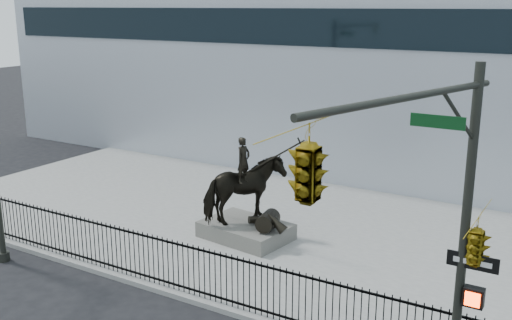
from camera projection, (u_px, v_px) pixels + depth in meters
The scene contains 6 objects.
plaza at pixel (296, 233), 21.26m from camera, with size 30.00×12.00×0.15m, color gray.
building at pixel (414, 74), 30.91m from camera, with size 44.00×14.00×9.00m, color silver.
picket_fence at pixel (200, 272), 16.29m from camera, with size 22.10×0.10×1.50m.
statue_plinth at pixel (246, 231), 20.58m from camera, with size 2.90×2.00×0.54m, color #5A5752.
equestrian_statue at pixel (247, 192), 20.19m from camera, with size 3.70×2.53×3.15m.
traffic_signal_right at pixel (403, 209), 9.36m from camera, with size 2.17×6.86×7.00m.
Camera 1 is at (9.09, -10.78, 7.96)m, focal length 42.00 mm.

